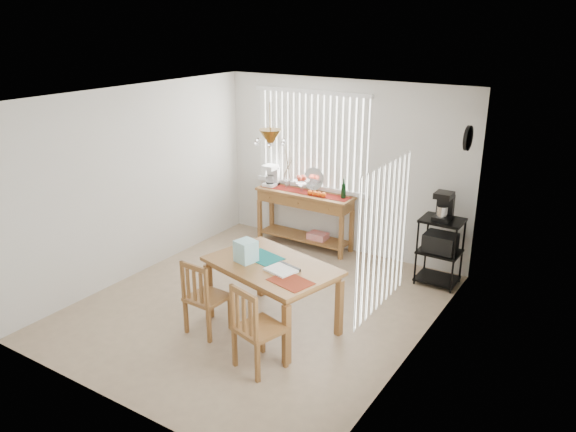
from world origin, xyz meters
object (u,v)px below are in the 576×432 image
Objects in this scene: chair_left at (205,298)px; chair_right at (256,329)px; sideboard at (305,206)px; wire_cart at (440,245)px; cart_items at (444,206)px; dining_table at (272,271)px.

chair_right reaches higher than chair_left.
wire_cart reaches higher than sideboard.
cart_items is at bearing 72.50° from chair_right.
dining_table is at bearing -67.96° from sideboard.
sideboard is 2.21m from wire_cart.
dining_table is at bearing 43.89° from chair_left.
cart_items is 3.30m from chair_left.
cart_items is at bearing -4.33° from sideboard.
wire_cart is (2.20, -0.18, -0.11)m from sideboard.
wire_cart is 2.48m from dining_table.
chair_right reaches higher than dining_table.
cart_items reaches higher than wire_cart.
sideboard is at bearing 175.67° from cart_items.
wire_cart is 0.54m from cart_items.
cart_items is 0.23× the size of dining_table.
sideboard is 4.13× the size of cart_items.
wire_cart is 1.03× the size of chair_left.
dining_table is at bearing -120.79° from wire_cart.
cart_items is at bearing 90.00° from wire_cart.
chair_right is at bearing -107.56° from wire_cart.
cart_items is (0.00, 0.01, 0.54)m from wire_cart.
chair_right is at bearing -107.50° from cart_items.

